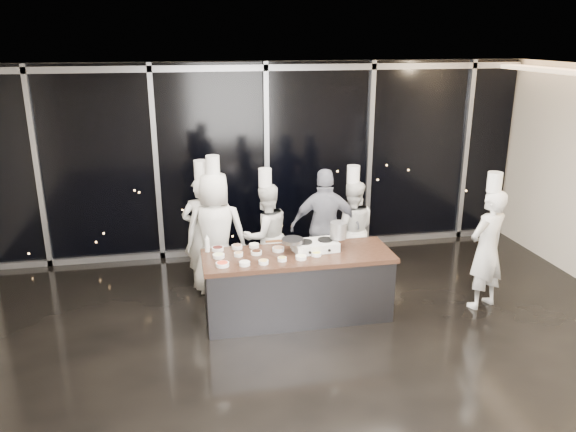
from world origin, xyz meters
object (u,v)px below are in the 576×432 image
object	(u,v)px
stock_pot	(338,230)
chef_center	(266,235)
chef_right	(351,229)
chef_side	(487,248)
guest	(325,227)
stove	(315,245)
chef_left	(216,233)
demo_counter	(298,285)
chef_far_left	(204,232)
frying_pan	(292,241)

from	to	relation	value
stock_pot	chef_center	world-z (taller)	chef_center
stock_pot	chef_center	distance (m)	1.32
chef_right	chef_side	world-z (taller)	chef_side
guest	chef_right	bearing A→B (deg)	-155.70
stove	chef_left	distance (m)	1.54
stock_pot	chef_center	size ratio (longest dim) A/B	0.12
stock_pot	guest	xyz separation A→B (m)	(0.07, 0.91, -0.27)
demo_counter	chef_left	bearing A→B (deg)	134.42
chef_center	chef_far_left	bearing A→B (deg)	-26.04
chef_right	chef_side	bearing A→B (deg)	150.54
chef_far_left	chef_left	xyz separation A→B (m)	(0.16, -0.19, 0.04)
demo_counter	chef_center	size ratio (longest dim) A/B	1.37
chef_far_left	guest	bearing A→B (deg)	-176.33
demo_counter	guest	world-z (taller)	guest
frying_pan	chef_right	bearing A→B (deg)	37.49
chef_center	chef_side	bearing A→B (deg)	136.58
guest	demo_counter	bearing A→B (deg)	67.52
chef_right	chef_side	size ratio (longest dim) A/B	0.93
stove	guest	distance (m)	1.01
frying_pan	chef_far_left	bearing A→B (deg)	128.01
stove	frying_pan	xyz separation A→B (m)	(-0.32, -0.02, 0.10)
frying_pan	chef_center	xyz separation A→B (m)	(-0.18, 1.02, -0.27)
demo_counter	chef_far_left	size ratio (longest dim) A/B	1.28
stove	chef_center	size ratio (longest dim) A/B	0.34
demo_counter	chef_left	world-z (taller)	chef_left
frying_pan	guest	bearing A→B (deg)	48.01
demo_counter	chef_left	distance (m)	1.48
frying_pan	stock_pot	bearing A→B (deg)	-1.47
stock_pot	frying_pan	bearing A→B (deg)	-175.90
demo_counter	chef_left	size ratio (longest dim) A/B	1.21
stove	frying_pan	bearing A→B (deg)	178.82
chef_center	demo_counter	bearing A→B (deg)	83.73
chef_center	chef_side	world-z (taller)	chef_side
chef_center	stove	bearing A→B (deg)	97.38
chef_far_left	chef_right	bearing A→B (deg)	-172.21
chef_center	chef_side	xyz separation A→B (m)	(2.82, -1.28, 0.07)
stove	frying_pan	distance (m)	0.33
stove	chef_side	distance (m)	2.34
chef_center	frying_pan	bearing A→B (deg)	80.97
frying_pan	guest	xyz separation A→B (m)	(0.70, 0.95, -0.18)
frying_pan	stock_pot	world-z (taller)	stock_pot
chef_far_left	demo_counter	bearing A→B (deg)	143.15
demo_counter	chef_center	distance (m)	1.17
stove	frying_pan	world-z (taller)	frying_pan
stove	stock_pot	size ratio (longest dim) A/B	2.80
chef_left	guest	world-z (taller)	chef_left
frying_pan	chef_side	world-z (taller)	chef_side
guest	chef_far_left	bearing A→B (deg)	3.79
stove	demo_counter	bearing A→B (deg)	-166.04
stove	chef_far_left	distance (m)	1.79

